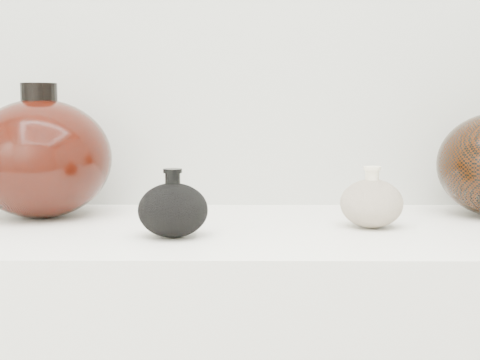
{
  "coord_description": "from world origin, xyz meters",
  "views": [
    {
      "loc": [
        -0.01,
        -0.15,
        1.1
      ],
      "look_at": [
        -0.02,
        0.92,
        0.98
      ],
      "focal_mm": 50.0,
      "sensor_mm": 36.0,
      "label": 1
    }
  ],
  "objects": [
    {
      "name": "cream_gourd_vase",
      "position": [
        0.2,
        0.94,
        0.94
      ],
      "size": [
        0.11,
        0.11,
        0.1
      ],
      "color": "beige",
      "rests_on": "display_counter"
    },
    {
      "name": "black_gourd_vase",
      "position": [
        -0.12,
        0.86,
        0.94
      ],
      "size": [
        0.12,
        0.12,
        0.11
      ],
      "color": "black",
      "rests_on": "display_counter"
    },
    {
      "name": "left_round_pot",
      "position": [
        -0.37,
        1.04,
        1.01
      ],
      "size": [
        0.3,
        0.3,
        0.24
      ],
      "color": "black",
      "rests_on": "display_counter"
    }
  ]
}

